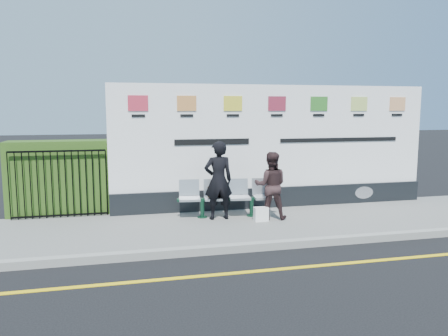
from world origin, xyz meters
name	(u,v)px	position (x,y,z in m)	size (l,w,h in m)	color
ground	(325,265)	(0.00, 0.00, 0.00)	(80.00, 80.00, 0.00)	black
pavement	(274,223)	(0.00, 2.50, 0.06)	(14.00, 3.00, 0.12)	slate
kerb	(301,243)	(0.00, 1.00, 0.07)	(14.00, 0.18, 0.14)	gray
yellow_line	(325,265)	(0.00, 0.00, 0.00)	(14.00, 0.10, 0.01)	yellow
billboard	(275,155)	(0.50, 3.85, 1.42)	(8.00, 0.30, 3.00)	black
hedge	(61,177)	(-4.58, 4.30, 0.97)	(2.35, 0.70, 1.70)	#305218
railing	(59,184)	(-4.58, 3.85, 0.89)	(2.05, 0.06, 1.54)	black
bench	(227,207)	(-0.91, 3.07, 0.35)	(2.15, 0.56, 0.46)	#ABB0B4
woman_left	(218,180)	(-1.14, 2.92, 0.99)	(0.63, 0.41, 1.73)	black
woman_right	(271,185)	(-0.01, 2.69, 0.87)	(0.73, 0.57, 1.49)	#312021
handbag_brown	(215,192)	(-1.19, 3.10, 0.70)	(0.30, 0.13, 0.23)	black
carrier_bag_white	(261,214)	(-0.28, 2.54, 0.27)	(0.30, 0.18, 0.30)	white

